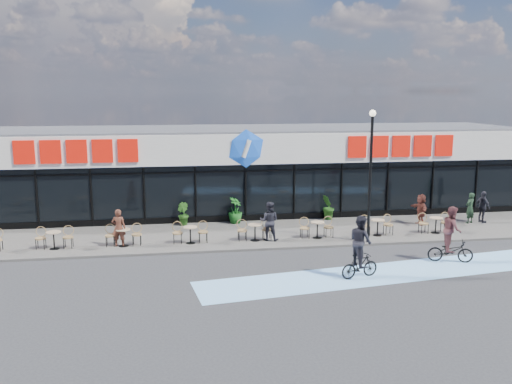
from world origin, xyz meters
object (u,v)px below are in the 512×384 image
at_px(potted_plant_left, 183,214).
at_px(potted_plant_mid, 235,210).
at_px(pedestrian_b, 483,207).
at_px(pedestrian_c, 470,208).
at_px(cyclist_a, 360,249).
at_px(patron_left, 119,228).
at_px(patron_right, 269,221).
at_px(cyclist_b, 451,239).
at_px(pedestrian_a, 421,209).
at_px(potted_plant_right, 328,207).
at_px(lamp_post, 371,166).

distance_m(potted_plant_left, potted_plant_mid, 2.59).
relative_size(potted_plant_left, pedestrian_b, 0.70).
bearing_deg(pedestrian_c, cyclist_a, 13.35).
bearing_deg(patron_left, potted_plant_mid, -139.54).
bearing_deg(patron_right, cyclist_b, 168.46).
relative_size(potted_plant_left, pedestrian_a, 0.73).
relative_size(potted_plant_left, patron_left, 0.69).
distance_m(potted_plant_right, pedestrian_b, 7.65).
height_order(patron_left, patron_right, patron_right).
distance_m(lamp_post, patron_right, 4.98).
xyz_separation_m(potted_plant_right, patron_right, (-3.66, -3.35, 0.21)).
distance_m(potted_plant_right, patron_left, 10.64).
distance_m(lamp_post, pedestrian_c, 7.16).
bearing_deg(pedestrian_b, pedestrian_a, 76.34).
xyz_separation_m(potted_plant_right, cyclist_b, (2.83, -7.19, 0.16)).
relative_size(patron_right, cyclist_b, 0.78).
height_order(potted_plant_right, pedestrian_a, pedestrian_a).
bearing_deg(pedestrian_c, lamp_post, -4.23).
bearing_deg(potted_plant_right, pedestrian_a, -21.53).
relative_size(potted_plant_mid, cyclist_b, 0.58).
distance_m(patron_left, pedestrian_a, 14.41).
bearing_deg(pedestrian_a, patron_left, -84.84).
distance_m(potted_plant_mid, patron_right, 3.55).
relative_size(potted_plant_right, pedestrian_b, 0.82).
xyz_separation_m(potted_plant_left, patron_left, (-2.74, -3.31, 0.25)).
distance_m(potted_plant_right, cyclist_b, 7.73).
bearing_deg(cyclist_a, lamp_post, 66.05).
relative_size(potted_plant_left, potted_plant_right, 0.86).
distance_m(potted_plant_left, pedestrian_b, 14.91).
relative_size(lamp_post, pedestrian_b, 3.59).
xyz_separation_m(lamp_post, potted_plant_mid, (-5.32, 4.29, -2.71)).
xyz_separation_m(potted_plant_left, potted_plant_mid, (2.59, 0.03, 0.08)).
bearing_deg(potted_plant_right, patron_right, -137.54).
bearing_deg(pedestrian_b, potted_plant_right, 64.82).
height_order(pedestrian_a, pedestrian_c, pedestrian_c).
bearing_deg(patron_left, pedestrian_a, -165.00).
bearing_deg(potted_plant_mid, pedestrian_b, -8.27).
distance_m(potted_plant_left, pedestrian_a, 11.69).
height_order(potted_plant_left, pedestrian_a, pedestrian_a).
height_order(potted_plant_mid, patron_right, patron_right).
relative_size(pedestrian_a, cyclist_b, 0.69).
bearing_deg(lamp_post, pedestrian_a, 35.58).
bearing_deg(cyclist_b, pedestrian_b, 49.64).
bearing_deg(patron_left, potted_plant_right, -153.41).
xyz_separation_m(potted_plant_right, patron_left, (-10.10, -3.33, 0.15)).
bearing_deg(pedestrian_a, potted_plant_left, -99.57).
xyz_separation_m(patron_left, pedestrian_c, (16.85, 1.55, -0.04)).
xyz_separation_m(potted_plant_mid, potted_plant_right, (4.77, -0.02, 0.01)).
xyz_separation_m(lamp_post, pedestrian_a, (3.66, 2.62, -2.59)).
height_order(lamp_post, potted_plant_right, lamp_post).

